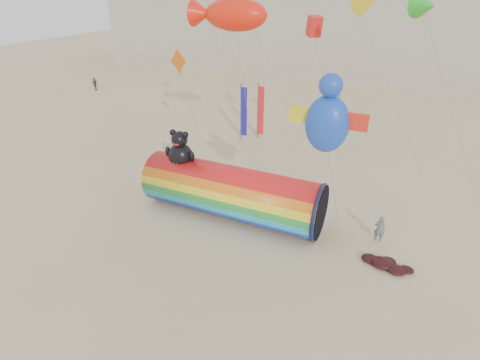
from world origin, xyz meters
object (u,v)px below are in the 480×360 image
at_px(hotel_building, 287,2).
at_px(windsock_assembly, 231,191).
at_px(fabric_bundle, 386,264).
at_px(kite_handler, 380,229).

bearing_deg(hotel_building, windsock_assembly, -74.91).
bearing_deg(fabric_bundle, windsock_assembly, 173.40).
xyz_separation_m(hotel_building, kite_handler, (20.81, -43.71, -9.51)).
bearing_deg(kite_handler, hotel_building, -72.63).
relative_size(hotel_building, fabric_bundle, 23.06).
relative_size(kite_handler, fabric_bundle, 0.61).
bearing_deg(kite_handler, windsock_assembly, -1.05).
bearing_deg(hotel_building, fabric_bundle, -64.92).
distance_m(kite_handler, fabric_bundle, 2.35).
height_order(windsock_assembly, kite_handler, windsock_assembly).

